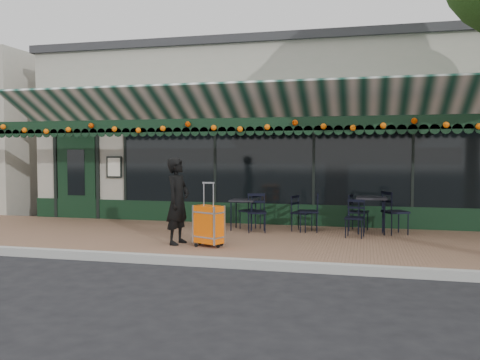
% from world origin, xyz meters
% --- Properties ---
extents(ground, '(80.00, 80.00, 0.00)m').
position_xyz_m(ground, '(0.00, 0.00, 0.00)').
color(ground, black).
rests_on(ground, ground).
extents(sidewalk, '(18.00, 4.00, 0.15)m').
position_xyz_m(sidewalk, '(0.00, 2.00, 0.07)').
color(sidewalk, brown).
rests_on(sidewalk, ground).
extents(curb, '(18.00, 0.16, 0.15)m').
position_xyz_m(curb, '(0.00, -0.08, 0.07)').
color(curb, '#9E9E99').
rests_on(curb, ground).
extents(restaurant_building, '(12.00, 9.60, 4.50)m').
position_xyz_m(restaurant_building, '(0.00, 7.84, 2.27)').
color(restaurant_building, '#A49B8E').
rests_on(restaurant_building, ground).
extents(woman, '(0.47, 0.64, 1.62)m').
position_xyz_m(woman, '(-0.83, 0.96, 0.96)').
color(woman, black).
rests_on(woman, sidewalk).
extents(suitcase, '(0.58, 0.47, 1.17)m').
position_xyz_m(suitcase, '(-0.19, 0.85, 0.54)').
color(suitcase, '#F65D07').
rests_on(suitcase, sidewalk).
extents(cafe_table_a, '(0.63, 0.63, 0.77)m').
position_xyz_m(cafe_table_a, '(2.71, 3.18, 0.84)').
color(cafe_table_a, black).
rests_on(cafe_table_a, sidewalk).
extents(cafe_table_b, '(0.55, 0.55, 0.67)m').
position_xyz_m(cafe_table_b, '(-0.06, 3.01, 0.76)').
color(cafe_table_b, black).
rests_on(cafe_table_b, sidewalk).
extents(chair_a_left, '(0.48, 0.48, 0.86)m').
position_xyz_m(chair_a_left, '(1.39, 3.05, 0.58)').
color(chair_a_left, black).
rests_on(chair_a_left, sidewalk).
extents(chair_a_right, '(0.48, 0.48, 0.81)m').
position_xyz_m(chair_a_right, '(2.44, 3.45, 0.56)').
color(chair_a_right, black).
rests_on(chair_a_right, sidewalk).
extents(chair_a_front, '(0.43, 0.43, 0.77)m').
position_xyz_m(chair_a_front, '(2.38, 2.51, 0.54)').
color(chair_a_front, black).
rests_on(chair_a_front, sidewalk).
extents(chair_a_extra, '(0.62, 0.62, 0.92)m').
position_xyz_m(chair_a_extra, '(3.20, 3.15, 0.61)').
color(chair_a_extra, black).
rests_on(chair_a_extra, sidewalk).
extents(chair_b_left, '(0.52, 0.52, 0.80)m').
position_xyz_m(chair_b_left, '(0.06, 3.16, 0.55)').
color(chair_b_left, black).
rests_on(chair_b_left, sidewalk).
extents(chair_b_right, '(0.50, 0.50, 0.79)m').
position_xyz_m(chair_b_right, '(1.24, 3.07, 0.55)').
color(chair_b_right, black).
rests_on(chair_b_right, sidewalk).
extents(chair_b_front, '(0.51, 0.51, 0.84)m').
position_xyz_m(chair_b_front, '(0.30, 2.73, 0.57)').
color(chair_b_front, black).
rests_on(chair_b_front, sidewalk).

